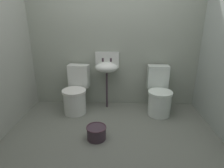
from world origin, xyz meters
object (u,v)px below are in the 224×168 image
(toilet_left, at_px, (76,94))
(toilet_right, at_px, (159,95))
(sink, at_px, (107,67))
(bucket, at_px, (96,132))

(toilet_left, bearing_deg, toilet_right, -173.63)
(toilet_left, distance_m, toilet_right, 1.42)
(toilet_right, height_order, sink, sink)
(toilet_left, bearing_deg, sink, -153.91)
(toilet_left, xyz_separation_m, sink, (0.52, 0.19, 0.43))
(sink, bearing_deg, toilet_right, -11.82)
(toilet_left, distance_m, bucket, 0.96)
(bucket, bearing_deg, toilet_left, 118.72)
(toilet_right, bearing_deg, toilet_left, -0.23)
(sink, relative_size, bucket, 3.61)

